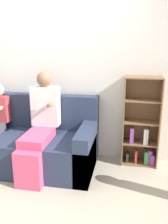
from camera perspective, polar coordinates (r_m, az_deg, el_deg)
ground_plane at (r=3.13m, az=-14.69°, el=-16.99°), size 14.00×14.00×0.00m
back_wall at (r=3.63m, az=-8.98°, el=9.47°), size 10.00×0.06×2.55m
couch at (r=3.47m, az=-12.67°, el=-7.43°), size 1.82×0.93×0.97m
adult_seated at (r=3.18m, az=-10.51°, el=-2.56°), size 0.38×0.86×1.33m
bookshelf at (r=3.46m, az=13.64°, el=-3.72°), size 0.50×0.27×1.26m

